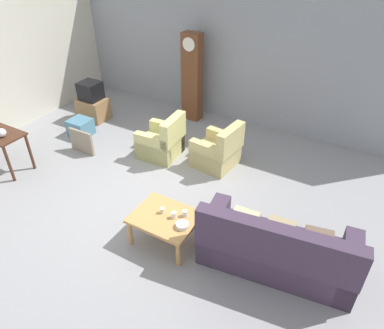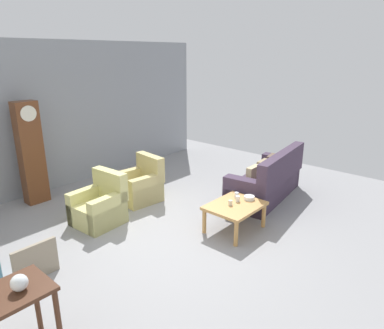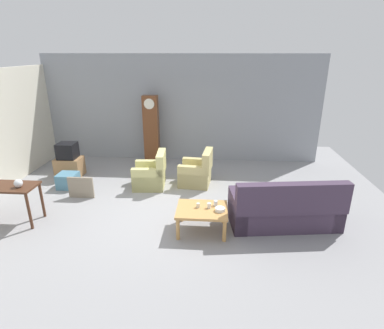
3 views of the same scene
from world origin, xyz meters
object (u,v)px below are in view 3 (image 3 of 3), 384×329
at_px(armchair_olive_far, 197,173).
at_px(tv_crt, 67,151).
at_px(glass_dome_cloche, 18,183).
at_px(grandfather_clock, 151,130).
at_px(armchair_olive_near, 151,175).
at_px(cup_blue_rimmed, 216,203).
at_px(coffee_table_wood, 202,212).
at_px(framed_picture_leaning, 81,188).
at_px(storage_box_blue, 68,180).
at_px(console_table_dark, 4,191).
at_px(tv_stand_cabinet, 70,167).
at_px(couch_floral, 285,210).
at_px(cup_white_porcelain, 209,205).
at_px(bowl_white_stacked, 220,209).
at_px(cup_cream_tall, 198,205).

relative_size(armchair_olive_far, tv_crt, 1.92).
bearing_deg(glass_dome_cloche, grandfather_clock, 63.60).
distance_m(armchair_olive_near, cup_blue_rimmed, 2.45).
relative_size(coffee_table_wood, framed_picture_leaning, 1.60).
distance_m(storage_box_blue, glass_dome_cloche, 1.88).
xyz_separation_m(console_table_dark, tv_stand_cabinet, (0.16, 2.45, -0.42)).
height_order(couch_floral, glass_dome_cloche, couch_floral).
bearing_deg(storage_box_blue, tv_crt, 111.36).
bearing_deg(glass_dome_cloche, couch_floral, 3.27).
relative_size(cup_white_porcelain, bowl_white_stacked, 0.53).
xyz_separation_m(couch_floral, bowl_white_stacked, (-1.28, -0.37, 0.15)).
height_order(grandfather_clock, glass_dome_cloche, grandfather_clock).
distance_m(couch_floral, coffee_table_wood, 1.65).
bearing_deg(cup_cream_tall, cup_blue_rimmed, 17.15).
height_order(glass_dome_cloche, cup_blue_rimmed, glass_dome_cloche).
bearing_deg(storage_box_blue, armchair_olive_near, 5.69).
relative_size(armchair_olive_near, bowl_white_stacked, 4.94).
bearing_deg(tv_crt, bowl_white_stacked, -32.15).
relative_size(glass_dome_cloche, cup_white_porcelain, 1.63).
relative_size(couch_floral, cup_white_porcelain, 22.07).
relative_size(console_table_dark, grandfather_clock, 0.63).
distance_m(tv_crt, framed_picture_leaning, 1.63).
relative_size(cup_cream_tall, bowl_white_stacked, 0.46).
height_order(grandfather_clock, cup_cream_tall, grandfather_clock).
distance_m(armchair_olive_far, cup_cream_tall, 2.17).
height_order(framed_picture_leaning, cup_white_porcelain, cup_white_porcelain).
relative_size(framed_picture_leaning, cup_cream_tall, 6.94).
xyz_separation_m(coffee_table_wood, grandfather_clock, (-1.69, 3.74, 0.63)).
xyz_separation_m(couch_floral, coffee_table_wood, (-1.62, -0.30, 0.05)).
xyz_separation_m(grandfather_clock, storage_box_blue, (-1.78, -1.99, -0.85)).
xyz_separation_m(tv_stand_cabinet, glass_dome_cloche, (0.22, -2.50, 0.62)).
relative_size(console_table_dark, bowl_white_stacked, 6.98).
distance_m(armchair_olive_near, glass_dome_cloche, 2.97).
relative_size(armchair_olive_far, storage_box_blue, 1.95).
xyz_separation_m(tv_crt, cup_blue_rimmed, (4.02, -2.36, -0.20)).
distance_m(armchair_olive_far, bowl_white_stacked, 2.35).
bearing_deg(armchair_olive_far, console_table_dark, -149.83).
bearing_deg(couch_floral, armchair_olive_far, 134.12).
xyz_separation_m(grandfather_clock, tv_crt, (-2.07, -1.23, -0.30)).
bearing_deg(couch_floral, armchair_olive_near, 150.98).
xyz_separation_m(couch_floral, cup_white_porcelain, (-1.48, -0.26, 0.17)).
distance_m(console_table_dark, framed_picture_leaning, 1.60).
height_order(coffee_table_wood, tv_crt, tv_crt).
xyz_separation_m(armchair_olive_far, storage_box_blue, (-3.24, -0.45, -0.12)).
distance_m(coffee_table_wood, cup_cream_tall, 0.14).
bearing_deg(tv_stand_cabinet, glass_dome_cloche, -85.03).
bearing_deg(bowl_white_stacked, armchair_olive_near, 130.20).
xyz_separation_m(grandfather_clock, framed_picture_leaning, (-1.21, -2.52, -0.78)).
bearing_deg(tv_crt, cup_cream_tall, -33.80).
xyz_separation_m(armchair_olive_near, framed_picture_leaning, (-1.52, -0.75, -0.05)).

